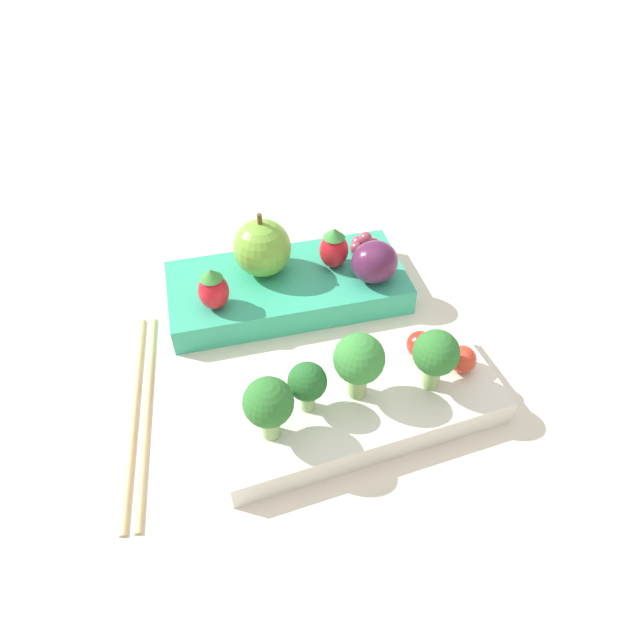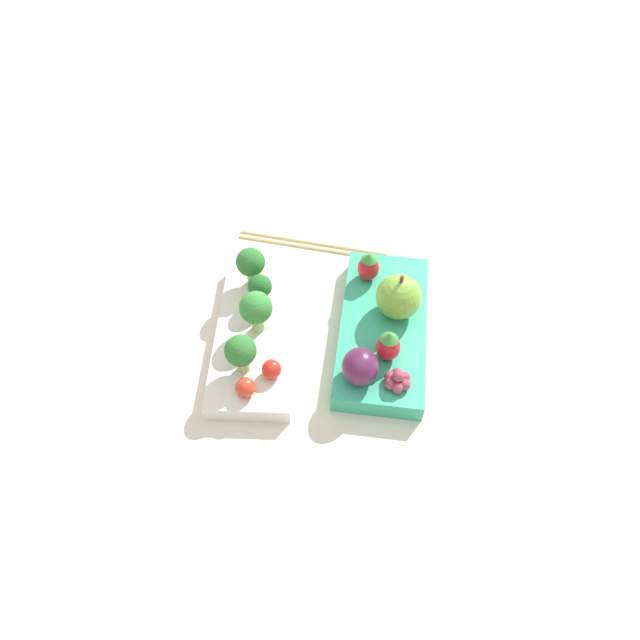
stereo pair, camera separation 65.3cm
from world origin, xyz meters
The scene contains 15 objects.
ground_plane centered at (0.00, 0.00, 0.00)m, with size 4.00×4.00×0.00m, color beige.
bento_box_savoury centered at (0.00, 0.07, 0.01)m, with size 0.22×0.10×0.02m.
bento_box_fruit centered at (0.01, -0.08, 0.01)m, with size 0.23×0.12×0.03m.
broccoli_floret_0 centered at (0.04, 0.07, 0.05)m, with size 0.03×0.03×0.04m.
broccoli_floret_1 centered at (0.07, 0.09, 0.06)m, with size 0.04×0.04×0.05m.
broccoli_floret_2 centered at (-0.06, 0.08, 0.06)m, with size 0.04×0.04×0.05m.
broccoli_floret_3 centered at (0.00, 0.07, 0.06)m, with size 0.04×0.04×0.06m.
cherry_tomato_0 centered at (-0.09, 0.07, 0.03)m, with size 0.02×0.02×0.02m.
cherry_tomato_1 centered at (-0.06, 0.05, 0.03)m, with size 0.02×0.02×0.02m.
apple centered at (0.03, -0.09, 0.05)m, with size 0.05×0.05×0.06m.
strawberry_0 centered at (-0.03, -0.08, 0.05)m, with size 0.03×0.03×0.04m.
strawberry_1 centered at (0.08, -0.06, 0.05)m, with size 0.03×0.03×0.04m.
plum centered at (-0.06, -0.05, 0.05)m, with size 0.04×0.04×0.04m.
grape_cluster centered at (-0.07, -0.09, 0.03)m, with size 0.03×0.03×0.02m.
chopsticks_pair centered at (0.16, 0.02, 0.00)m, with size 0.05×0.21×0.01m.
Camera 1 is at (0.12, 0.33, 0.37)m, focal length 32.00 mm.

